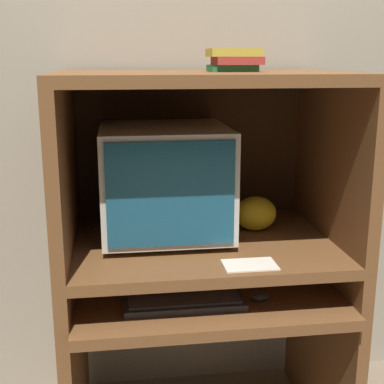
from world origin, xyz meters
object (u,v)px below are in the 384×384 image
at_px(snack_bag, 256,213).
at_px(book_stack, 234,60).
at_px(keyboard, 184,301).
at_px(crt_monitor, 165,181).
at_px(mouse, 260,296).

relative_size(snack_bag, book_stack, 0.92).
bearing_deg(keyboard, snack_bag, 42.22).
distance_m(crt_monitor, keyboard, 0.42).
bearing_deg(snack_bag, mouse, -100.57).
distance_m(keyboard, mouse, 0.25).
distance_m(mouse, snack_bag, 0.34).
distance_m(keyboard, snack_bag, 0.45).
bearing_deg(mouse, keyboard, 178.46).
height_order(crt_monitor, keyboard, crt_monitor).
bearing_deg(book_stack, snack_bag, 41.16).
distance_m(crt_monitor, mouse, 0.51).
xyz_separation_m(keyboard, book_stack, (0.19, 0.17, 0.74)).
bearing_deg(snack_bag, crt_monitor, -176.83).
relative_size(crt_monitor, mouse, 6.79).
bearing_deg(crt_monitor, book_stack, -19.63).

